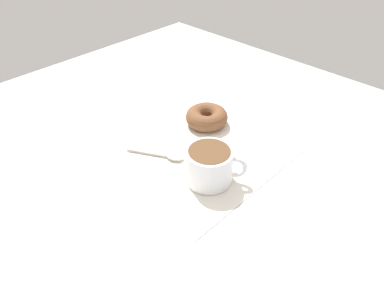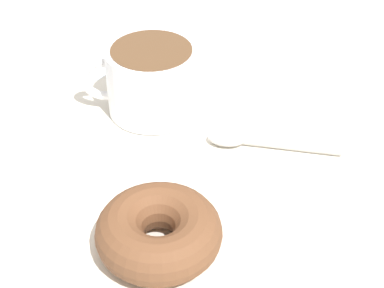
{
  "view_description": "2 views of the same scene",
  "coord_description": "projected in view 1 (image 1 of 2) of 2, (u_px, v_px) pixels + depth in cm",
  "views": [
    {
      "loc": [
        -46.84,
        43.55,
        50.3
      ],
      "look_at": [
        -2.27,
        -2.76,
        2.3
      ],
      "focal_mm": 35.0,
      "sensor_mm": 36.0,
      "label": 1
    },
    {
      "loc": [
        27.1,
        -38.7,
        38.54
      ],
      "look_at": [
        -2.27,
        -2.76,
        2.3
      ],
      "focal_mm": 60.0,
      "sensor_mm": 36.0,
      "label": 2
    }
  ],
  "objects": [
    {
      "name": "ground_plane",
      "position": [
        176.0,
        157.0,
        0.82
      ],
      "size": [
        120.0,
        120.0,
        2.0
      ],
      "primitive_type": "cube",
      "color": "#B2BCC6"
    },
    {
      "name": "napkin",
      "position": [
        192.0,
        152.0,
        0.82
      ],
      "size": [
        34.67,
        34.67,
        0.3
      ],
      "primitive_type": "cube",
      "rotation": [
        0.0,
        0.0,
        -0.01
      ],
      "color": "white",
      "rests_on": "ground_plane"
    },
    {
      "name": "coffee_cup",
      "position": [
        210.0,
        165.0,
        0.72
      ],
      "size": [
        10.8,
        9.53,
        7.03
      ],
      "color": "white",
      "rests_on": "napkin"
    },
    {
      "name": "donut",
      "position": [
        207.0,
        117.0,
        0.89
      ],
      "size": [
        10.05,
        10.05,
        3.84
      ],
      "primitive_type": "torus",
      "color": "brown",
      "rests_on": "napkin"
    },
    {
      "name": "spoon",
      "position": [
        168.0,
        156.0,
        0.79
      ],
      "size": [
        11.99,
        7.43,
        0.9
      ],
      "color": "#B7B2A8",
      "rests_on": "napkin"
    }
  ]
}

